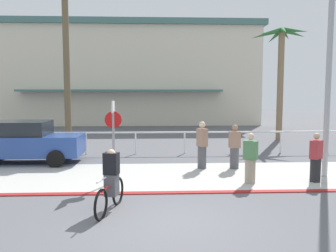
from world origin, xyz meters
TOP-DOWN VIEW (x-y plane):
  - ground_plane at (0.00, 10.00)m, footprint 80.00×80.00m
  - sidewalk_strip at (0.00, 4.20)m, footprint 44.00×4.00m
  - curb_paint at (0.00, 2.20)m, footprint 44.00×0.24m
  - building_backdrop at (-2.98, 27.29)m, footprint 24.61×12.00m
  - rail_fence at (0.00, 8.50)m, footprint 24.93×0.08m
  - stop_sign_bike_lane at (-1.56, 3.40)m, footprint 0.52×0.56m
  - streetlight_curb at (5.41, 3.63)m, footprint 0.24×2.54m
  - palm_tree_1 at (-5.27, 12.84)m, footprint 3.29×3.29m
  - palm_tree_2 at (7.15, 12.91)m, footprint 3.12×3.16m
  - car_blue_1 at (-5.46, 6.62)m, footprint 4.40×2.02m
  - cyclist_red_0 at (-1.35, 0.86)m, footprint 0.51×1.78m
  - pedestrian_0 at (2.67, 5.22)m, footprint 0.40×0.32m
  - pedestrian_1 at (4.77, 3.19)m, footprint 0.47×0.46m
  - pedestrian_2 at (2.66, 3.11)m, footprint 0.48×0.44m
  - pedestrian_3 at (1.47, 5.27)m, footprint 0.42×0.47m

SIDE VIEW (x-z plane):
  - ground_plane at x=0.00m, z-range 0.00..0.00m
  - sidewalk_strip at x=0.00m, z-range 0.00..0.02m
  - curb_paint at x=0.00m, z-range 0.00..0.03m
  - cyclist_red_0 at x=-1.35m, z-range -0.06..1.44m
  - pedestrian_1 at x=4.77m, z-range -0.07..1.50m
  - pedestrian_2 at x=2.66m, z-range -0.07..1.51m
  - pedestrian_0 at x=2.67m, z-range -0.07..1.58m
  - pedestrian_3 at x=1.47m, z-range -0.06..1.70m
  - rail_fence at x=0.00m, z-range 0.32..1.36m
  - car_blue_1 at x=-5.46m, z-range 0.03..1.72m
  - stop_sign_bike_lane at x=-1.56m, z-range 0.40..2.96m
  - streetlight_curb at x=5.41m, z-range 0.53..8.03m
  - building_backdrop at x=-2.98m, z-range 0.02..9.01m
  - palm_tree_2 at x=7.15m, z-range 1.67..8.30m
  - palm_tree_1 at x=-5.27m, z-range 2.01..11.67m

